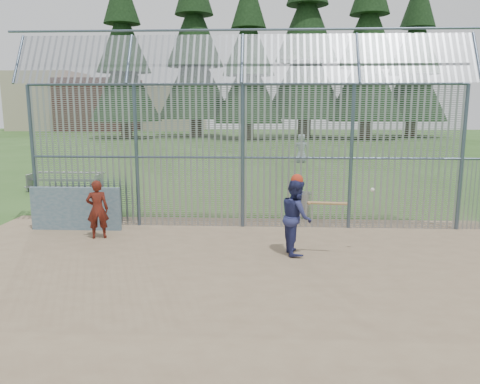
# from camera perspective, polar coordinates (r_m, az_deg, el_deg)

# --- Properties ---
(ground) EXTENTS (120.00, 120.00, 0.00)m
(ground) POSITION_cam_1_polar(r_m,az_deg,el_deg) (10.11, -0.57, -9.35)
(ground) COLOR #2D511E
(ground) RESTS_ON ground
(dirt_infield) EXTENTS (14.00, 10.00, 0.02)m
(dirt_infield) POSITION_cam_1_polar(r_m,az_deg,el_deg) (9.63, -0.76, -10.31)
(dirt_infield) COLOR #756047
(dirt_infield) RESTS_ON ground
(dugout_wall) EXTENTS (2.50, 0.12, 1.20)m
(dugout_wall) POSITION_cam_1_polar(r_m,az_deg,el_deg) (13.72, -19.38, -1.93)
(dugout_wall) COLOR #38566B
(dugout_wall) RESTS_ON dirt_infield
(batter) EXTENTS (0.79, 0.95, 1.76)m
(batter) POSITION_cam_1_polar(r_m,az_deg,el_deg) (10.91, 6.87, -3.00)
(batter) COLOR navy
(batter) RESTS_ON dirt_infield
(onlooker) EXTENTS (0.64, 0.50, 1.53)m
(onlooker) POSITION_cam_1_polar(r_m,az_deg,el_deg) (12.66, -16.98, -2.03)
(onlooker) COLOR maroon
(onlooker) RESTS_ON dirt_infield
(bg_kid_standing) EXTENTS (0.95, 0.71, 1.76)m
(bg_kid_standing) POSITION_cam_1_polar(r_m,az_deg,el_deg) (28.64, 7.48, 5.30)
(bg_kid_standing) COLOR gray
(bg_kid_standing) RESTS_ON ground
(batting_gear) EXTENTS (1.92, 0.36, 0.69)m
(batting_gear) POSITION_cam_1_polar(r_m,az_deg,el_deg) (10.75, 7.75, 0.97)
(batting_gear) COLOR #AD2C17
(batting_gear) RESTS_ON ground
(trash_can) EXTENTS (0.56, 0.56, 0.82)m
(trash_can) POSITION_cam_1_polar(r_m,az_deg,el_deg) (14.79, 7.63, -1.50)
(trash_can) COLOR #919399
(trash_can) RESTS_ON ground
(bleacher) EXTENTS (3.00, 0.95, 0.72)m
(bleacher) POSITION_cam_1_polar(r_m,az_deg,el_deg) (20.35, -20.50, 1.29)
(bleacher) COLOR slate
(bleacher) RESTS_ON ground
(backstop_fence) EXTENTS (20.09, 0.81, 5.30)m
(backstop_fence) POSITION_cam_1_polar(r_m,az_deg,el_deg) (13.02, 8.34, 5.67)
(backstop_fence) COLOR #47566B
(backstop_fence) RESTS_ON ground
(conifer_row) EXTENTS (38.48, 12.26, 20.20)m
(conifer_row) POSITION_cam_1_polar(r_m,az_deg,el_deg) (51.55, 4.59, 18.73)
(conifer_row) COLOR #332319
(conifer_row) RESTS_ON ground
(distant_buildings) EXTENTS (26.50, 10.50, 8.00)m
(distant_buildings) POSITION_cam_1_polar(r_m,az_deg,el_deg) (70.13, -17.21, 10.19)
(distant_buildings) COLOR brown
(distant_buildings) RESTS_ON ground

